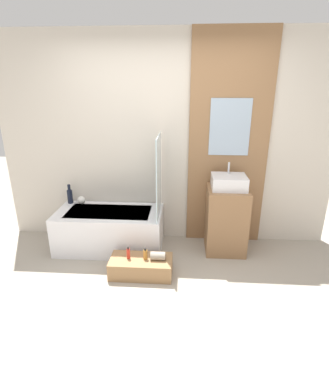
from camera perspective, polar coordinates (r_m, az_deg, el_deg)
ground_plane at (r=2.94m, az=-2.10°, el=-22.75°), size 12.00×12.00×0.00m
wall_tiled_back at (r=3.80m, az=0.13°, el=9.43°), size 4.20×0.06×2.60m
wall_wood_accent at (r=3.78m, az=12.09°, el=9.09°), size 0.97×0.04×2.60m
bathtub at (r=3.89m, az=-10.34°, el=-7.02°), size 1.32×0.65×0.50m
glass_shower_screen at (r=3.50m, az=-1.10°, el=3.03°), size 0.01×0.59×0.95m
wooden_step_bench at (r=3.41m, az=-4.48°, el=-13.95°), size 0.68×0.34×0.19m
vanity_cabinet at (r=3.80m, az=11.63°, el=-5.16°), size 0.48×0.49×0.82m
sink at (r=3.62m, az=12.16°, el=1.86°), size 0.40×0.34×0.30m
vase_tall_dark at (r=4.13m, az=-17.57°, el=-0.67°), size 0.07×0.07×0.26m
vase_round_light at (r=4.08m, az=-15.57°, el=-1.50°), size 0.10×0.10×0.10m
bottle_soap_primary at (r=3.34m, az=-6.91°, el=-11.52°), size 0.04×0.04×0.14m
bottle_soap_secondary at (r=3.32m, az=-3.66°, el=-11.75°), size 0.05×0.05×0.13m
towel_roll at (r=3.31m, az=-1.27°, el=-12.07°), size 0.16×0.09×0.09m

